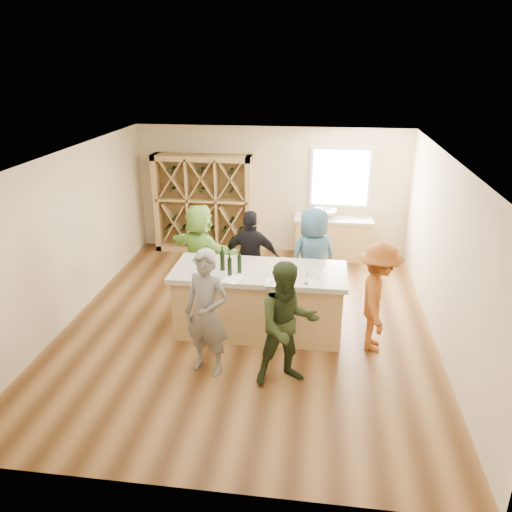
# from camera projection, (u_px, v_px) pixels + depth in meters

# --- Properties ---
(floor) EXTENTS (6.00, 7.00, 0.10)m
(floor) POSITION_uv_depth(u_px,v_px,m) (249.00, 326.00, 8.41)
(floor) COLOR brown
(floor) RESTS_ON ground
(ceiling) EXTENTS (6.00, 7.00, 0.10)m
(ceiling) POSITION_uv_depth(u_px,v_px,m) (247.00, 153.00, 7.33)
(ceiling) COLOR white
(ceiling) RESTS_ON ground
(wall_back) EXTENTS (6.00, 0.10, 2.80)m
(wall_back) POSITION_uv_depth(u_px,v_px,m) (271.00, 190.00, 11.13)
(wall_back) COLOR beige
(wall_back) RESTS_ON ground
(wall_front) EXTENTS (6.00, 0.10, 2.80)m
(wall_front) POSITION_uv_depth(u_px,v_px,m) (192.00, 380.00, 4.60)
(wall_front) COLOR beige
(wall_front) RESTS_ON ground
(wall_left) EXTENTS (0.10, 7.00, 2.80)m
(wall_left) POSITION_uv_depth(u_px,v_px,m) (66.00, 237.00, 8.24)
(wall_left) COLOR beige
(wall_left) RESTS_ON ground
(wall_right) EXTENTS (0.10, 7.00, 2.80)m
(wall_right) POSITION_uv_depth(u_px,v_px,m) (449.00, 255.00, 7.49)
(wall_right) COLOR beige
(wall_right) RESTS_ON ground
(window_frame) EXTENTS (1.30, 0.06, 1.30)m
(window_frame) POSITION_uv_depth(u_px,v_px,m) (340.00, 177.00, 10.74)
(window_frame) COLOR white
(window_frame) RESTS_ON wall_back
(window_pane) EXTENTS (1.18, 0.01, 1.18)m
(window_pane) POSITION_uv_depth(u_px,v_px,m) (340.00, 178.00, 10.71)
(window_pane) COLOR white
(window_pane) RESTS_ON wall_back
(wine_rack) EXTENTS (2.20, 0.45, 2.20)m
(wine_rack) POSITION_uv_depth(u_px,v_px,m) (203.00, 204.00, 11.17)
(wine_rack) COLOR tan
(wine_rack) RESTS_ON floor
(back_counter_base) EXTENTS (1.60, 0.58, 0.86)m
(back_counter_base) POSITION_uv_depth(u_px,v_px,m) (332.00, 239.00, 11.00)
(back_counter_base) COLOR tan
(back_counter_base) RESTS_ON floor
(back_counter_top) EXTENTS (1.70, 0.62, 0.06)m
(back_counter_top) POSITION_uv_depth(u_px,v_px,m) (333.00, 219.00, 10.83)
(back_counter_top) COLOR #BDB19B
(back_counter_top) RESTS_ON back_counter_base
(sink) EXTENTS (0.54, 0.54, 0.19)m
(sink) POSITION_uv_depth(u_px,v_px,m) (324.00, 213.00, 10.81)
(sink) COLOR silver
(sink) RESTS_ON back_counter_top
(faucet) EXTENTS (0.02, 0.02, 0.30)m
(faucet) POSITION_uv_depth(u_px,v_px,m) (325.00, 208.00, 10.95)
(faucet) COLOR silver
(faucet) RESTS_ON back_counter_top
(tasting_counter_base) EXTENTS (2.60, 1.00, 1.00)m
(tasting_counter_base) POSITION_uv_depth(u_px,v_px,m) (259.00, 303.00, 8.00)
(tasting_counter_base) COLOR tan
(tasting_counter_base) RESTS_ON floor
(tasting_counter_top) EXTENTS (2.72, 1.12, 0.08)m
(tasting_counter_top) POSITION_uv_depth(u_px,v_px,m) (259.00, 272.00, 7.80)
(tasting_counter_top) COLOR #BDB19B
(tasting_counter_top) RESTS_ON tasting_counter_base
(wine_bottle_a) EXTENTS (0.09, 0.09, 0.31)m
(wine_bottle_a) POSITION_uv_depth(u_px,v_px,m) (207.00, 261.00, 7.71)
(wine_bottle_a) COLOR black
(wine_bottle_a) RESTS_ON tasting_counter_top
(wine_bottle_b) EXTENTS (0.09, 0.09, 0.30)m
(wine_bottle_b) POSITION_uv_depth(u_px,v_px,m) (209.00, 266.00, 7.55)
(wine_bottle_b) COLOR black
(wine_bottle_b) RESTS_ON tasting_counter_top
(wine_bottle_c) EXTENTS (0.08, 0.08, 0.31)m
(wine_bottle_c) POSITION_uv_depth(u_px,v_px,m) (222.00, 261.00, 7.73)
(wine_bottle_c) COLOR black
(wine_bottle_c) RESTS_ON tasting_counter_top
(wine_bottle_d) EXTENTS (0.09, 0.09, 0.28)m
(wine_bottle_d) POSITION_uv_depth(u_px,v_px,m) (230.00, 267.00, 7.54)
(wine_bottle_d) COLOR black
(wine_bottle_d) RESTS_ON tasting_counter_top
(wine_bottle_e) EXTENTS (0.09, 0.09, 0.28)m
(wine_bottle_e) POSITION_uv_depth(u_px,v_px,m) (239.00, 264.00, 7.64)
(wine_bottle_e) COLOR black
(wine_bottle_e) RESTS_ON tasting_counter_top
(wine_glass_b) EXTENTS (0.07, 0.07, 0.18)m
(wine_glass_b) POSITION_uv_depth(u_px,v_px,m) (272.00, 277.00, 7.32)
(wine_glass_b) COLOR white
(wine_glass_b) RESTS_ON tasting_counter_top
(wine_glass_c) EXTENTS (0.08, 0.08, 0.18)m
(wine_glass_c) POSITION_uv_depth(u_px,v_px,m) (306.00, 278.00, 7.27)
(wine_glass_c) COLOR white
(wine_glass_c) RESTS_ON tasting_counter_top
(wine_glass_d) EXTENTS (0.08, 0.08, 0.20)m
(wine_glass_d) POSITION_uv_depth(u_px,v_px,m) (286.00, 269.00, 7.58)
(wine_glass_d) COLOR white
(wine_glass_d) RESTS_ON tasting_counter_top
(wine_glass_e) EXTENTS (0.07, 0.07, 0.17)m
(wine_glass_e) POSITION_uv_depth(u_px,v_px,m) (319.00, 275.00, 7.40)
(wine_glass_e) COLOR white
(wine_glass_e) RESTS_ON tasting_counter_top
(tasting_menu_a) EXTENTS (0.32, 0.38, 0.00)m
(tasting_menu_a) POSITION_uv_depth(u_px,v_px,m) (232.00, 279.00, 7.46)
(tasting_menu_a) COLOR white
(tasting_menu_a) RESTS_ON tasting_counter_top
(tasting_menu_b) EXTENTS (0.25, 0.33, 0.00)m
(tasting_menu_b) POSITION_uv_depth(u_px,v_px,m) (273.00, 282.00, 7.36)
(tasting_menu_b) COLOR white
(tasting_menu_b) RESTS_ON tasting_counter_top
(tasting_menu_c) EXTENTS (0.27, 0.34, 0.00)m
(tasting_menu_c) POSITION_uv_depth(u_px,v_px,m) (316.00, 283.00, 7.32)
(tasting_menu_c) COLOR white
(tasting_menu_c) RESTS_ON tasting_counter_top
(person_near_left) EXTENTS (0.78, 0.66, 1.83)m
(person_near_left) POSITION_uv_depth(u_px,v_px,m) (207.00, 313.00, 6.82)
(person_near_left) COLOR slate
(person_near_left) RESTS_ON floor
(person_near_right) EXTENTS (0.97, 0.74, 1.76)m
(person_near_right) POSITION_uv_depth(u_px,v_px,m) (288.00, 325.00, 6.60)
(person_near_right) COLOR #263319
(person_near_right) RESTS_ON floor
(person_server) EXTENTS (0.59, 1.13, 1.69)m
(person_server) POSITION_uv_depth(u_px,v_px,m) (378.00, 298.00, 7.40)
(person_server) COLOR #994C19
(person_server) RESTS_ON floor
(person_far_mid) EXTENTS (1.03, 0.53, 1.75)m
(person_far_mid) POSITION_uv_depth(u_px,v_px,m) (251.00, 259.00, 8.73)
(person_far_mid) COLOR black
(person_far_mid) RESTS_ON floor
(person_far_right) EXTENTS (1.06, 0.94, 1.82)m
(person_far_right) POSITION_uv_depth(u_px,v_px,m) (313.00, 258.00, 8.68)
(person_far_right) COLOR #335972
(person_far_right) RESTS_ON floor
(person_far_left) EXTENTS (1.73, 1.34, 1.79)m
(person_far_left) POSITION_uv_depth(u_px,v_px,m) (201.00, 252.00, 8.98)
(person_far_left) COLOR #8CC64C
(person_far_left) RESTS_ON floor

